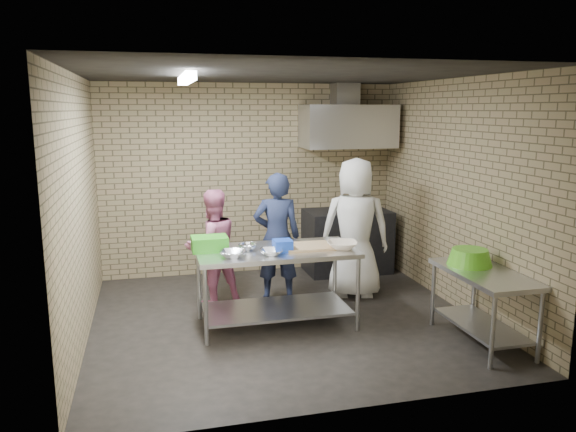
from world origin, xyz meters
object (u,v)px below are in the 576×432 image
object	(u,v)px
side_counter	(482,307)
green_crate	(210,244)
bottle_red	(347,131)
man_navy	(277,237)
bottle_green	(372,132)
woman_pink	(212,247)
blue_tub	(283,246)
prep_table	(276,287)
stove	(347,241)
woman_white	(355,228)
green_basin	(470,257)

from	to	relation	value
side_counter	green_crate	bearing A→B (deg)	157.28
bottle_red	man_navy	bearing A→B (deg)	-137.94
bottle_green	woman_pink	xyz separation A→B (m)	(-2.50, -1.14, -1.31)
blue_tub	woman_pink	bearing A→B (deg)	123.34
man_navy	prep_table	bearing A→B (deg)	86.09
side_counter	woman_pink	xyz separation A→B (m)	(-2.50, 1.85, 0.33)
stove	woman_pink	size ratio (longest dim) A/B	0.85
bottle_green	man_navy	distance (m)	2.41
green_crate	woman_white	distance (m)	1.97
green_basin	woman_white	xyz separation A→B (m)	(-0.72, 1.43, 0.04)
side_counter	stove	distance (m)	2.79
stove	woman_white	bearing A→B (deg)	-105.14
green_crate	bottle_red	xyz separation A→B (m)	(2.21, 1.90, 1.10)
bottle_green	man_navy	world-z (taller)	bottle_green
prep_table	side_counter	distance (m)	2.15
side_counter	blue_tub	bearing A→B (deg)	154.86
side_counter	green_crate	size ratio (longest dim) A/B	3.16
blue_tub	prep_table	bearing A→B (deg)	116.57
side_counter	woman_white	distance (m)	1.91
stove	bottle_green	distance (m)	1.65
side_counter	blue_tub	world-z (taller)	blue_tub
prep_table	green_basin	xyz separation A→B (m)	(1.89, -0.72, 0.41)
prep_table	bottle_red	distance (m)	2.99
man_navy	green_basin	bearing A→B (deg)	147.14
prep_table	woman_pink	bearing A→B (deg)	124.06
blue_tub	man_navy	bearing A→B (deg)	80.80
stove	bottle_red	distance (m)	1.60
green_crate	woman_pink	bearing A→B (deg)	81.69
man_navy	blue_tub	bearing A→B (deg)	90.48
prep_table	green_basin	size ratio (longest dim) A/B	3.72
green_crate	blue_tub	bearing A→B (deg)	-16.35
prep_table	side_counter	size ratio (longest dim) A/B	1.42
bottle_red	bottle_green	world-z (taller)	bottle_red
woman_white	prep_table	bearing A→B (deg)	45.05
green_crate	bottle_green	size ratio (longest dim) A/B	2.53
blue_tub	woman_pink	world-z (taller)	woman_pink
prep_table	woman_white	distance (m)	1.44
green_basin	woman_white	distance (m)	1.60
bottle_green	green_basin	bearing A→B (deg)	-90.42
prep_table	green_basin	world-z (taller)	green_basin
side_counter	stove	bearing A→B (deg)	99.29
bottle_green	woman_pink	distance (m)	3.05
green_basin	blue_tub	bearing A→B (deg)	161.28
blue_tub	green_basin	size ratio (longest dim) A/B	0.41
prep_table	side_counter	world-z (taller)	prep_table
green_basin	woman_pink	world-z (taller)	woman_pink
green_basin	bottle_red	xyz separation A→B (m)	(-0.38, 2.74, 1.19)
bottle_red	green_basin	bearing A→B (deg)	-82.10
stove	woman_white	size ratio (longest dim) A/B	0.68
bottle_green	man_navy	size ratio (longest dim) A/B	0.09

